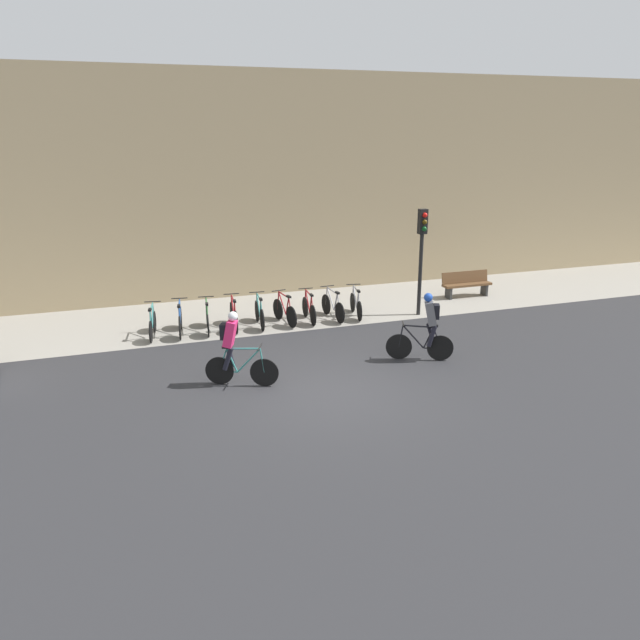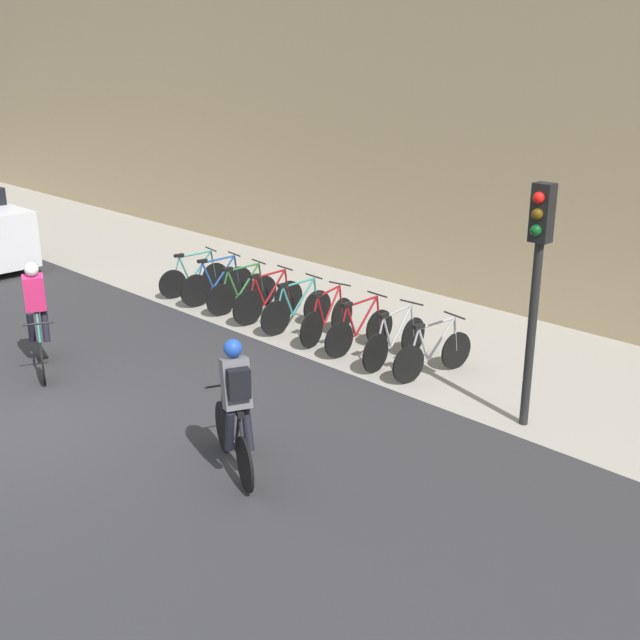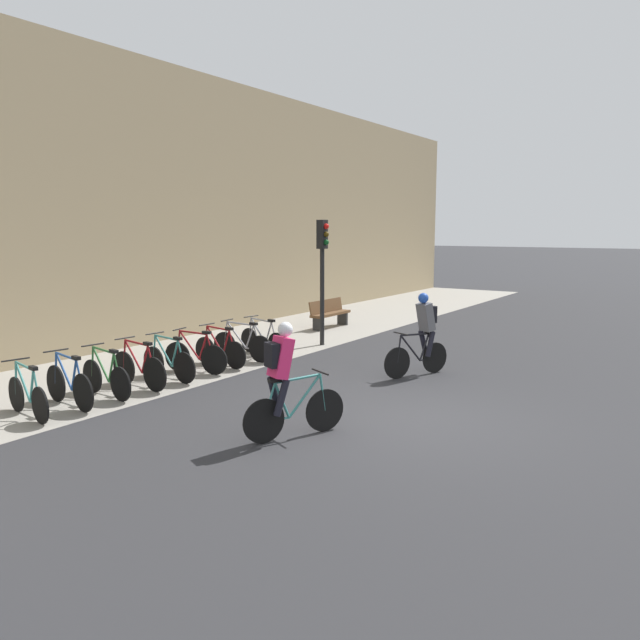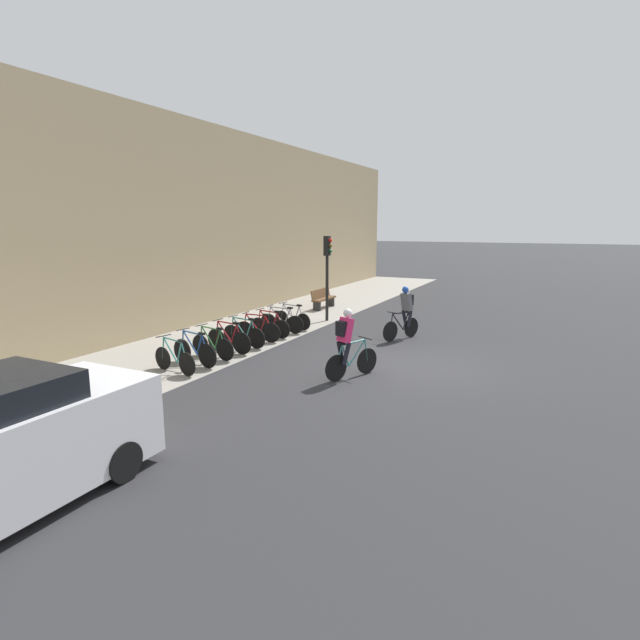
{
  "view_description": "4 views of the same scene",
  "coord_description": "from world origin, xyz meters",
  "px_view_note": "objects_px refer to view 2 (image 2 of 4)",
  "views": [
    {
      "loc": [
        -4.39,
        -12.12,
        5.71
      ],
      "look_at": [
        0.47,
        1.95,
        1.12
      ],
      "focal_mm": 35.0,
      "sensor_mm": 36.0,
      "label": 1
    },
    {
      "loc": [
        9.9,
        -4.26,
        4.99
      ],
      "look_at": [
        2.05,
        3.66,
        1.16
      ],
      "focal_mm": 45.0,
      "sensor_mm": 36.0,
      "label": 2
    },
    {
      "loc": [
        -9.1,
        -4.2,
        3.12
      ],
      "look_at": [
        1.4,
        2.72,
        1.28
      ],
      "focal_mm": 35.0,
      "sensor_mm": 36.0,
      "label": 3
    },
    {
      "loc": [
        -12.93,
        -3.49,
        3.79
      ],
      "look_at": [
        0.93,
        3.3,
        0.83
      ],
      "focal_mm": 28.0,
      "sensor_mm": 36.0,
      "label": 4
    }
  ],
  "objects_px": {
    "traffic_light_pole": "(537,262)",
    "parked_bike_1": "(217,284)",
    "parked_bike_3": "(268,300)",
    "parked_bike_8": "(433,353)",
    "parked_bike_2": "(242,292)",
    "cyclist_pink": "(37,312)",
    "parked_bike_4": "(297,309)",
    "cyclist_grey": "(235,405)",
    "parked_bike_6": "(360,330)",
    "parked_bike_7": "(395,341)",
    "parked_bike_0": "(194,277)",
    "parked_bike_5": "(327,319)"
  },
  "relations": [
    {
      "from": "traffic_light_pole",
      "to": "parked_bike_1",
      "type": "bearing_deg",
      "value": 176.15
    },
    {
      "from": "parked_bike_3",
      "to": "parked_bike_8",
      "type": "distance_m",
      "value": 3.9
    },
    {
      "from": "parked_bike_1",
      "to": "parked_bike_8",
      "type": "distance_m",
      "value": 5.46
    },
    {
      "from": "parked_bike_2",
      "to": "parked_bike_3",
      "type": "bearing_deg",
      "value": 0.04
    },
    {
      "from": "cyclist_pink",
      "to": "traffic_light_pole",
      "type": "height_order",
      "value": "traffic_light_pole"
    },
    {
      "from": "parked_bike_4",
      "to": "cyclist_grey",
      "type": "bearing_deg",
      "value": -51.4
    },
    {
      "from": "cyclist_pink",
      "to": "parked_bike_6",
      "type": "height_order",
      "value": "cyclist_pink"
    },
    {
      "from": "parked_bike_7",
      "to": "parked_bike_0",
      "type": "bearing_deg",
      "value": 180.0
    },
    {
      "from": "parked_bike_3",
      "to": "traffic_light_pole",
      "type": "bearing_deg",
      "value": -4.87
    },
    {
      "from": "parked_bike_4",
      "to": "parked_bike_5",
      "type": "bearing_deg",
      "value": 0.04
    },
    {
      "from": "parked_bike_3",
      "to": "parked_bike_6",
      "type": "bearing_deg",
      "value": -0.01
    },
    {
      "from": "cyclist_grey",
      "to": "parked_bike_6",
      "type": "xyz_separation_m",
      "value": [
        -1.79,
        4.2,
        -0.56
      ]
    },
    {
      "from": "cyclist_grey",
      "to": "parked_bike_3",
      "type": "bearing_deg",
      "value": 134.55
    },
    {
      "from": "parked_bike_2",
      "to": "parked_bike_6",
      "type": "height_order",
      "value": "parked_bike_2"
    },
    {
      "from": "parked_bike_2",
      "to": "parked_bike_5",
      "type": "height_order",
      "value": "parked_bike_5"
    },
    {
      "from": "cyclist_pink",
      "to": "parked_bike_7",
      "type": "relative_size",
      "value": 1.04
    },
    {
      "from": "parked_bike_0",
      "to": "parked_bike_3",
      "type": "distance_m",
      "value": 2.34
    },
    {
      "from": "cyclist_grey",
      "to": "parked_bike_8",
      "type": "xyz_separation_m",
      "value": [
        -0.23,
        4.19,
        -0.56
      ]
    },
    {
      "from": "parked_bike_7",
      "to": "cyclist_grey",
      "type": "bearing_deg",
      "value": -76.51
    },
    {
      "from": "cyclist_pink",
      "to": "traffic_light_pole",
      "type": "relative_size",
      "value": 0.53
    },
    {
      "from": "parked_bike_7",
      "to": "traffic_light_pole",
      "type": "relative_size",
      "value": 0.51
    },
    {
      "from": "cyclist_pink",
      "to": "traffic_light_pole",
      "type": "distance_m",
      "value": 7.78
    },
    {
      "from": "parked_bike_7",
      "to": "parked_bike_1",
      "type": "bearing_deg",
      "value": 179.99
    },
    {
      "from": "parked_bike_3",
      "to": "traffic_light_pole",
      "type": "relative_size",
      "value": 0.49
    },
    {
      "from": "cyclist_pink",
      "to": "parked_bike_2",
      "type": "height_order",
      "value": "cyclist_pink"
    },
    {
      "from": "parked_bike_2",
      "to": "parked_bike_3",
      "type": "height_order",
      "value": "parked_bike_3"
    },
    {
      "from": "traffic_light_pole",
      "to": "parked_bike_7",
      "type": "bearing_deg",
      "value": 169.68
    },
    {
      "from": "parked_bike_5",
      "to": "traffic_light_pole",
      "type": "xyz_separation_m",
      "value": [
        4.29,
        -0.5,
        1.94
      ]
    },
    {
      "from": "parked_bike_2",
      "to": "cyclist_pink",
      "type": "bearing_deg",
      "value": -90.82
    },
    {
      "from": "parked_bike_6",
      "to": "parked_bike_7",
      "type": "relative_size",
      "value": 0.94
    },
    {
      "from": "parked_bike_6",
      "to": "cyclist_grey",
      "type": "bearing_deg",
      "value": -66.91
    },
    {
      "from": "cyclist_grey",
      "to": "parked_bike_6",
      "type": "height_order",
      "value": "cyclist_grey"
    },
    {
      "from": "cyclist_grey",
      "to": "parked_bike_4",
      "type": "xyz_separation_m",
      "value": [
        -3.35,
        4.2,
        -0.55
      ]
    },
    {
      "from": "parked_bike_7",
      "to": "parked_bike_6",
      "type": "bearing_deg",
      "value": 179.94
    },
    {
      "from": "parked_bike_8",
      "to": "traffic_light_pole",
      "type": "xyz_separation_m",
      "value": [
        1.96,
        -0.5,
        1.95
      ]
    },
    {
      "from": "cyclist_grey",
      "to": "parked_bike_7",
      "type": "xyz_separation_m",
      "value": [
        -1.01,
        4.19,
        -0.55
      ]
    },
    {
      "from": "parked_bike_0",
      "to": "parked_bike_7",
      "type": "height_order",
      "value": "parked_bike_7"
    },
    {
      "from": "parked_bike_3",
      "to": "parked_bike_4",
      "type": "xyz_separation_m",
      "value": [
        0.78,
        -0.0,
        -0.01
      ]
    },
    {
      "from": "parked_bike_4",
      "to": "traffic_light_pole",
      "type": "height_order",
      "value": "traffic_light_pole"
    },
    {
      "from": "parked_bike_2",
      "to": "parked_bike_4",
      "type": "distance_m",
      "value": 1.56
    },
    {
      "from": "parked_bike_5",
      "to": "cyclist_pink",
      "type": "bearing_deg",
      "value": -119.77
    },
    {
      "from": "cyclist_grey",
      "to": "parked_bike_2",
      "type": "height_order",
      "value": "cyclist_grey"
    },
    {
      "from": "parked_bike_1",
      "to": "parked_bike_6",
      "type": "bearing_deg",
      "value": -0.01
    },
    {
      "from": "cyclist_grey",
      "to": "traffic_light_pole",
      "type": "height_order",
      "value": "traffic_light_pole"
    },
    {
      "from": "parked_bike_5",
      "to": "parked_bike_1",
      "type": "bearing_deg",
      "value": -179.99
    },
    {
      "from": "parked_bike_4",
      "to": "parked_bike_3",
      "type": "bearing_deg",
      "value": 179.96
    },
    {
      "from": "traffic_light_pole",
      "to": "cyclist_pink",
      "type": "bearing_deg",
      "value": -151.06
    },
    {
      "from": "parked_bike_7",
      "to": "parked_bike_2",
      "type": "bearing_deg",
      "value": 179.99
    },
    {
      "from": "parked_bike_3",
      "to": "parked_bike_0",
      "type": "bearing_deg",
      "value": -179.97
    },
    {
      "from": "parked_bike_1",
      "to": "parked_bike_2",
      "type": "xyz_separation_m",
      "value": [
        0.78,
        -0.0,
        -0.01
      ]
    }
  ]
}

